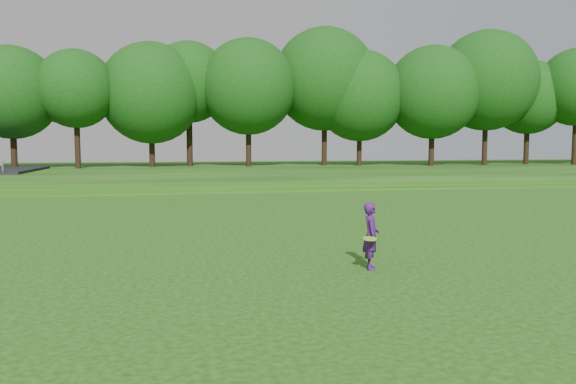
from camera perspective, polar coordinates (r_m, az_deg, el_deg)
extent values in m
plane|color=#12420C|center=(10.58, -0.51, -9.52)|extent=(140.00, 140.00, 0.00)
cube|color=#12420C|center=(44.17, -8.58, 1.94)|extent=(130.00, 30.00, 0.60)
cube|color=gray|center=(30.24, -7.43, 0.00)|extent=(130.00, 1.60, 0.04)
imported|color=#451666|center=(11.95, 8.43, -4.42)|extent=(0.46, 0.58, 1.41)
cylinder|color=#A0E624|center=(11.56, 8.30, -4.72)|extent=(0.29, 0.29, 0.05)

